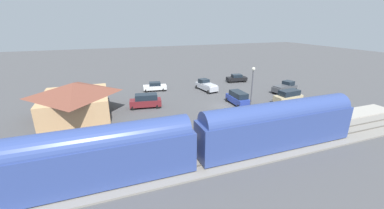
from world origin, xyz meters
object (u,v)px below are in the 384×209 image
object	(u,v)px
pedestrian_on_platform	(289,114)
sedan_white	(155,86)
light_pole_near_platform	(252,89)
passenger_train	(85,157)
station_building	(75,99)
suv_maroon	(146,101)
sedan_black	(237,78)
suv_blue	(238,98)
pickup_charcoal	(285,87)
suv_tan	(288,96)
pickup_silver	(206,85)

from	to	relation	value
pedestrian_on_platform	sedan_white	xyz separation A→B (m)	(22.26, 13.38, -0.40)
sedan_white	light_pole_near_platform	distance (m)	22.31
passenger_train	station_building	xyz separation A→B (m)	(18.00, 2.04, -0.31)
sedan_white	suv_maroon	bearing A→B (deg)	159.37
sedan_black	suv_blue	xyz separation A→B (m)	(-13.86, 7.94, 0.27)
light_pole_near_platform	station_building	bearing A→B (deg)	63.02
pedestrian_on_platform	suv_blue	size ratio (longest dim) A/B	0.35
passenger_train	suv_maroon	bearing A→B (deg)	-24.07
pickup_charcoal	suv_tan	bearing A→B (deg)	143.95
suv_tan	suv_maroon	world-z (taller)	same
suv_tan	suv_maroon	size ratio (longest dim) A/B	0.98
suv_blue	sedan_white	bearing A→B (deg)	40.21
pedestrian_on_platform	sedan_white	world-z (taller)	pedestrian_on_platform
station_building	sedan_white	size ratio (longest dim) A/B	2.35
suv_tan	suv_maroon	distance (m)	23.65
suv_tan	suv_blue	bearing A→B (deg)	74.74
station_building	sedan_white	bearing A→B (deg)	-56.13
station_building	sedan_white	xyz separation A→B (m)	(9.04, -13.47, -1.67)
sedan_white	pickup_silver	distance (m)	10.17
passenger_train	light_pole_near_platform	size ratio (longest dim) A/B	7.32
station_building	suv_maroon	size ratio (longest dim) A/B	2.15
passenger_train	sedan_black	size ratio (longest dim) A/B	11.81
suv_blue	pedestrian_on_platform	bearing A→B (deg)	-165.66
pickup_charcoal	suv_tan	xyz separation A→B (m)	(-5.37, 3.91, 0.12)
light_pole_near_platform	passenger_train	bearing A→B (deg)	108.81
pedestrian_on_platform	pickup_charcoal	bearing A→B (deg)	-38.82
pedestrian_on_platform	light_pole_near_platform	distance (m)	6.32
passenger_train	sedan_black	bearing A→B (deg)	-47.50
pickup_silver	sedan_black	bearing A→B (deg)	-66.08
pickup_charcoal	suv_blue	distance (m)	12.64
sedan_white	light_pole_near_platform	bearing A→B (deg)	-157.14
suv_blue	suv_maroon	bearing A→B (deg)	75.16
suv_blue	light_pole_near_platform	distance (m)	8.45
passenger_train	pickup_charcoal	size ratio (longest dim) A/B	9.76
pickup_silver	light_pole_near_platform	distance (m)	17.35
sedan_black	pickup_charcoal	xyz separation A→B (m)	(-10.77, -4.31, 0.15)
passenger_train	suv_blue	distance (m)	26.52
suv_maroon	light_pole_near_platform	bearing A→B (deg)	-132.61
pickup_silver	suv_tan	distance (m)	15.46
suv_tan	suv_blue	distance (m)	8.66
light_pole_near_platform	sedan_black	bearing A→B (deg)	-26.36
passenger_train	sedan_white	xyz separation A→B (m)	(27.04, -11.43, -1.98)
pickup_silver	suv_tan	xyz separation A→B (m)	(-11.99, -9.77, 0.12)
pickup_silver	sedan_white	bearing A→B (deg)	70.85
suv_tan	light_pole_near_platform	bearing A→B (deg)	114.40
suv_blue	light_pole_near_platform	size ratio (longest dim) A/B	0.65
station_building	pickup_silver	distance (m)	23.82
sedan_black	suv_tan	xyz separation A→B (m)	(-16.14, -0.41, 0.27)
pedestrian_on_platform	suv_tan	bearing A→B (deg)	-40.83
suv_maroon	light_pole_near_platform	size ratio (longest dim) A/B	0.68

